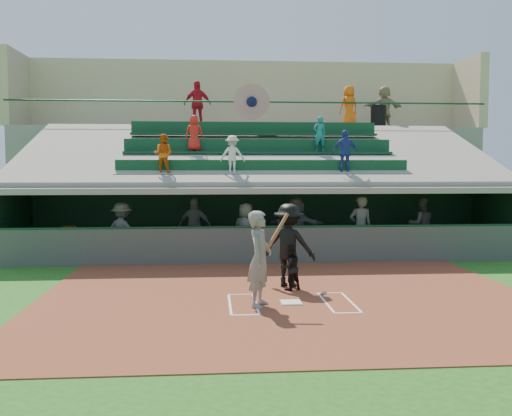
{
  "coord_description": "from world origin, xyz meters",
  "views": [
    {
      "loc": [
        -1.66,
        -11.85,
        2.93
      ],
      "look_at": [
        -0.47,
        3.5,
        1.8
      ],
      "focal_mm": 40.0,
      "sensor_mm": 36.0,
      "label": 1
    }
  ],
  "objects": [
    {
      "name": "batters_box_chalk",
      "position": [
        0.0,
        0.0,
        0.02
      ],
      "size": [
        2.65,
        1.85,
        0.01
      ],
      "color": "silver",
      "rests_on": "dirt_slab"
    },
    {
      "name": "concourse_staff_c",
      "position": [
        5.99,
        13.17,
        5.54
      ],
      "size": [
        1.79,
        0.7,
        1.89
      ],
      "primitive_type": "imported",
      "rotation": [
        0.0,
        0.0,
        3.23
      ],
      "color": "tan",
      "rests_on": "concourse_slab"
    },
    {
      "name": "dugout_player_c",
      "position": [
        -0.6,
        5.95,
        0.91
      ],
      "size": [
        1.0,
        0.85,
        1.74
      ],
      "primitive_type": "imported",
      "rotation": [
        0.0,
        0.0,
        2.73
      ],
      "color": "#5D605B",
      "rests_on": "dugout_floor"
    },
    {
      "name": "water_cooler",
      "position": [
        -6.08,
        6.09,
        0.87
      ],
      "size": [
        0.41,
        0.41,
        0.41
      ],
      "primitive_type": "cylinder",
      "color": "#E3560D",
      "rests_on": "white_table"
    },
    {
      "name": "dugout_player_a",
      "position": [
        -4.45,
        5.94,
        0.93
      ],
      "size": [
        1.31,
        1.08,
        1.77
      ],
      "primitive_type": "imported",
      "rotation": [
        0.0,
        0.0,
        2.71
      ],
      "color": "#545752",
      "rests_on": "dugout_floor"
    },
    {
      "name": "home_plate",
      "position": [
        0.0,
        0.0,
        0.04
      ],
      "size": [
        0.43,
        0.43,
        0.03
      ],
      "primitive_type": "cube",
      "color": "white",
      "rests_on": "dirt_slab"
    },
    {
      "name": "dugout_bench",
      "position": [
        0.1,
        7.88,
        0.24
      ],
      "size": [
        13.28,
        1.82,
        0.4
      ],
      "primitive_type": "cube",
      "rotation": [
        0.0,
        0.0,
        -0.11
      ],
      "color": "brown",
      "rests_on": "dugout_floor"
    },
    {
      "name": "dugout_player_d",
      "position": [
        1.06,
        6.36,
        0.99
      ],
      "size": [
        1.85,
        0.95,
        1.91
      ],
      "primitive_type": "imported",
      "rotation": [
        0.0,
        0.0,
        2.91
      ],
      "color": "#585A55",
      "rests_on": "dugout_floor"
    },
    {
      "name": "home_umpire",
      "position": [
        0.19,
        1.73,
        1.02
      ],
      "size": [
        1.48,
        1.17,
        2.01
      ],
      "primitive_type": "imported",
      "rotation": [
        0.0,
        0.0,
        2.77
      ],
      "color": "black",
      "rests_on": "dirt_slab"
    },
    {
      "name": "dugout_player_f",
      "position": [
        5.47,
        7.04,
        0.95
      ],
      "size": [
        0.93,
        0.75,
        1.82
      ],
      "primitive_type": "imported",
      "rotation": [
        0.0,
        0.0,
        3.08
      ],
      "color": "#5A5D57",
      "rests_on": "dugout_floor"
    },
    {
      "name": "grandstand",
      "position": [
        -0.0,
        10.51,
        2.26
      ],
      "size": [
        20.4,
        10.4,
        7.8
      ],
      "color": "#474B47",
      "rests_on": "ground"
    },
    {
      "name": "trash_bin",
      "position": [
        5.64,
        12.89,
        5.1
      ],
      "size": [
        0.66,
        0.66,
        0.99
      ],
      "primitive_type": "cylinder",
      "color": "black",
      "rests_on": "concourse_slab"
    },
    {
      "name": "batter_at_plate",
      "position": [
        -0.68,
        -0.21,
        1.02
      ],
      "size": [
        0.98,
        0.85,
        1.99
      ],
      "color": "#5F625D",
      "rests_on": "dirt_slab"
    },
    {
      "name": "ground",
      "position": [
        0.0,
        0.0,
        0.0
      ],
      "size": [
        100.0,
        100.0,
        0.0
      ],
      "primitive_type": "plane",
      "color": "#215818",
      "rests_on": "ground"
    },
    {
      "name": "dugout_player_b",
      "position": [
        -2.22,
        6.62,
        0.98
      ],
      "size": [
        1.19,
        0.73,
        1.89
      ],
      "primitive_type": "imported",
      "rotation": [
        0.0,
        0.0,
        2.88
      ],
      "color": "#61635E",
      "rests_on": "dugout_floor"
    },
    {
      "name": "concourse_staff_b",
      "position": [
        4.17,
        12.22,
        5.47
      ],
      "size": [
        0.99,
        0.81,
        1.75
      ],
      "primitive_type": "imported",
      "rotation": [
        0.0,
        0.0,
        3.48
      ],
      "color": "#DD580D",
      "rests_on": "concourse_slab"
    },
    {
      "name": "dirt_slab",
      "position": [
        0.0,
        0.5,
        0.01
      ],
      "size": [
        11.0,
        9.0,
        0.02
      ],
      "primitive_type": "cube",
      "color": "brown",
      "rests_on": "ground"
    },
    {
      "name": "concourse_staff_a",
      "position": [
        -2.25,
        13.0,
        5.6
      ],
      "size": [
        1.25,
        0.74,
        2.0
      ],
      "primitive_type": "imported",
      "rotation": [
        0.0,
        0.0,
        3.37
      ],
      "color": "#B51420",
      "rests_on": "concourse_slab"
    },
    {
      "name": "dugout_player_e",
      "position": [
        3.04,
        5.81,
        1.02
      ],
      "size": [
        0.71,
        0.47,
        1.95
      ],
      "primitive_type": "imported",
      "rotation": [
        0.0,
        0.0,
        3.15
      ],
      "color": "#565853",
      "rests_on": "dugout_floor"
    },
    {
      "name": "concourse_slab",
      "position": [
        0.0,
        13.5,
        2.3
      ],
      "size": [
        20.0,
        3.0,
        4.6
      ],
      "primitive_type": "cube",
      "color": "gray",
      "rests_on": "ground"
    },
    {
      "name": "white_table",
      "position": [
        -6.15,
        6.08,
        0.35
      ],
      "size": [
        0.79,
        0.64,
        0.63
      ],
      "primitive_type": "cube",
      "rotation": [
        0.0,
        0.0,
        0.16
      ],
      "color": "white",
      "rests_on": "dugout_floor"
    },
    {
      "name": "dugout_floor",
      "position": [
        0.0,
        6.75,
        0.02
      ],
      "size": [
        16.0,
        3.5,
        0.04
      ],
      "primitive_type": "cube",
      "color": "gray",
      "rests_on": "ground"
    },
    {
      "name": "catcher",
      "position": [
        0.16,
        1.29,
        0.55
      ],
      "size": [
        0.63,
        0.56,
        1.07
      ],
      "primitive_type": "imported",
      "rotation": [
        0.0,
        0.0,
        3.51
      ],
      "color": "black",
      "rests_on": "dirt_slab"
    }
  ]
}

